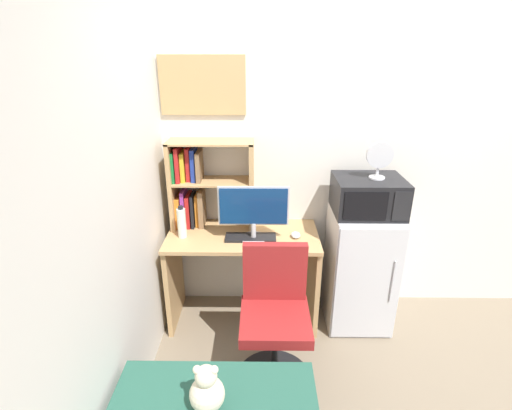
% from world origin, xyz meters
% --- Properties ---
extents(wall_back, '(6.40, 0.04, 2.60)m').
position_xyz_m(wall_back, '(0.40, 0.02, 1.30)').
color(wall_back, silver).
rests_on(wall_back, ground_plane).
extents(wall_left, '(0.04, 4.40, 2.60)m').
position_xyz_m(wall_left, '(-1.62, -1.60, 1.30)').
color(wall_left, silver).
rests_on(wall_left, ground_plane).
extents(desk, '(1.14, 0.56, 0.76)m').
position_xyz_m(desk, '(-0.98, -0.28, 0.52)').
color(desk, tan).
rests_on(desk, ground_plane).
extents(hutch_bookshelf, '(0.63, 0.25, 0.68)m').
position_xyz_m(hutch_bookshelf, '(-1.31, -0.12, 1.11)').
color(hutch_bookshelf, tan).
rests_on(hutch_bookshelf, desk).
extents(monitor, '(0.50, 0.20, 0.41)m').
position_xyz_m(monitor, '(-0.90, -0.36, 0.99)').
color(monitor, '#B7B7BC').
rests_on(monitor, desk).
extents(keyboard, '(0.37, 0.14, 0.02)m').
position_xyz_m(keyboard, '(-0.92, -0.35, 0.77)').
color(keyboard, black).
rests_on(keyboard, desk).
extents(computer_mouse, '(0.07, 0.09, 0.04)m').
position_xyz_m(computer_mouse, '(-0.59, -0.33, 0.78)').
color(computer_mouse, silver).
rests_on(computer_mouse, desk).
extents(water_bottle, '(0.06, 0.06, 0.25)m').
position_xyz_m(water_bottle, '(-1.43, -0.33, 0.87)').
color(water_bottle, silver).
rests_on(water_bottle, desk).
extents(mini_fridge, '(0.48, 0.50, 0.95)m').
position_xyz_m(mini_fridge, '(-0.08, -0.29, 0.47)').
color(mini_fridge, silver).
rests_on(mini_fridge, ground_plane).
extents(microwave, '(0.49, 0.41, 0.26)m').
position_xyz_m(microwave, '(-0.08, -0.28, 1.08)').
color(microwave, black).
rests_on(microwave, mini_fridge).
extents(desk_fan, '(0.18, 0.11, 0.26)m').
position_xyz_m(desk_fan, '(-0.03, -0.29, 1.36)').
color(desk_fan, silver).
rests_on(desk_fan, microwave).
extents(desk_chair, '(0.49, 0.49, 0.93)m').
position_xyz_m(desk_chair, '(-0.76, -0.89, 0.42)').
color(desk_chair, black).
rests_on(desk_chair, ground_plane).
extents(teddy_bear, '(0.17, 0.17, 0.25)m').
position_xyz_m(teddy_bear, '(-1.09, -1.56, 0.60)').
color(teddy_bear, beige).
rests_on(teddy_bear, bed).
extents(wall_corkboard, '(0.62, 0.02, 0.41)m').
position_xyz_m(wall_corkboard, '(-1.27, -0.01, 1.81)').
color(wall_corkboard, tan).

